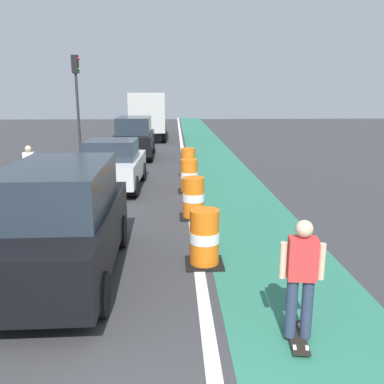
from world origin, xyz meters
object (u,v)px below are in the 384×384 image
at_px(traffic_barrel_mid, 193,198).
at_px(delivery_truck_down_block, 149,113).
at_px(traffic_barrel_back, 189,176).
at_px(pedestrian_crossing, 30,169).
at_px(traffic_barrel_far, 188,162).
at_px(parked_suv_third, 134,137).
at_px(skateboarder_on_lane, 301,278).
at_px(parked_sedan_second, 113,165).
at_px(parked_suv_nearest, 61,221).
at_px(traffic_barrel_front, 204,238).
at_px(traffic_light_corner, 77,87).

relative_size(traffic_barrel_mid, delivery_truck_down_block, 0.14).
xyz_separation_m(traffic_barrel_back, pedestrian_crossing, (-5.08, -0.29, 0.33)).
distance_m(traffic_barrel_far, delivery_truck_down_block, 13.83).
height_order(parked_suv_third, traffic_barrel_mid, parked_suv_third).
xyz_separation_m(skateboarder_on_lane, traffic_barrel_far, (-1.08, 11.43, -0.38)).
xyz_separation_m(traffic_barrel_mid, pedestrian_crossing, (-5.09, 2.68, 0.33)).
relative_size(parked_sedan_second, traffic_barrel_mid, 3.80).
bearing_deg(parked_suv_third, traffic_barrel_mid, -76.65).
distance_m(traffic_barrel_mid, traffic_barrel_far, 5.77).
bearing_deg(traffic_barrel_mid, skateboarder_on_lane, -78.73).
relative_size(parked_suv_nearest, parked_suv_third, 1.00).
height_order(skateboarder_on_lane, parked_sedan_second, parked_sedan_second).
distance_m(traffic_barrel_front, delivery_truck_down_block, 22.57).
xyz_separation_m(parked_suv_nearest, traffic_barrel_far, (2.52, 9.25, -0.50)).
height_order(parked_sedan_second, delivery_truck_down_block, delivery_truck_down_block).
bearing_deg(parked_sedan_second, traffic_barrel_front, -68.16).
height_order(traffic_barrel_mid, pedestrian_crossing, pedestrian_crossing).
distance_m(parked_suv_nearest, traffic_light_corner, 15.79).
bearing_deg(delivery_truck_down_block, skateboarder_on_lane, -82.21).
bearing_deg(traffic_barrel_mid, traffic_barrel_back, 90.22).
xyz_separation_m(parked_suv_nearest, traffic_light_corner, (-3.06, 15.29, 2.47)).
bearing_deg(traffic_barrel_front, pedestrian_crossing, 131.92).
height_order(delivery_truck_down_block, pedestrian_crossing, delivery_truck_down_block).
height_order(parked_suv_nearest, traffic_barrel_far, parked_suv_nearest).
xyz_separation_m(parked_suv_third, traffic_barrel_mid, (2.52, -10.63, -0.50)).
bearing_deg(parked_suv_nearest, delivery_truck_down_block, 89.54).
height_order(skateboarder_on_lane, parked_suv_nearest, parked_suv_nearest).
bearing_deg(traffic_barrel_far, delivery_truck_down_block, 99.79).
bearing_deg(parked_suv_third, skateboarder_on_lane, -77.37).
height_order(traffic_barrel_front, traffic_barrel_mid, same).
relative_size(skateboarder_on_lane, traffic_barrel_mid, 1.55).
bearing_deg(traffic_barrel_far, traffic_barrel_mid, -90.51).
distance_m(parked_suv_nearest, delivery_truck_down_block, 22.84).
height_order(traffic_barrel_front, traffic_light_corner, traffic_light_corner).
xyz_separation_m(parked_suv_third, traffic_barrel_front, (2.59, -13.70, -0.50)).
bearing_deg(traffic_barrel_back, parked_suv_third, 108.14).
relative_size(parked_sedan_second, pedestrian_crossing, 2.57).
bearing_deg(parked_suv_nearest, parked_sedan_second, 90.91).
bearing_deg(traffic_barrel_front, skateboarder_on_lane, -67.79).
height_order(parked_sedan_second, traffic_barrel_back, parked_sedan_second).
height_order(parked_suv_third, delivery_truck_down_block, delivery_truck_down_block).
xyz_separation_m(skateboarder_on_lane, delivery_truck_down_block, (-3.42, 25.00, 0.94)).
height_order(delivery_truck_down_block, traffic_light_corner, traffic_light_corner).
bearing_deg(parked_suv_nearest, traffic_barrel_back, 69.11).
bearing_deg(delivery_truck_down_block, traffic_barrel_back, -82.07).
height_order(parked_sedan_second, pedestrian_crossing, parked_sedan_second).
bearing_deg(traffic_barrel_front, parked_suv_third, 100.71).
xyz_separation_m(parked_suv_nearest, parked_suv_third, (-0.05, 14.11, 0.00)).
distance_m(parked_suv_third, traffic_barrel_front, 13.95).
bearing_deg(pedestrian_crossing, parked_suv_third, 72.08).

